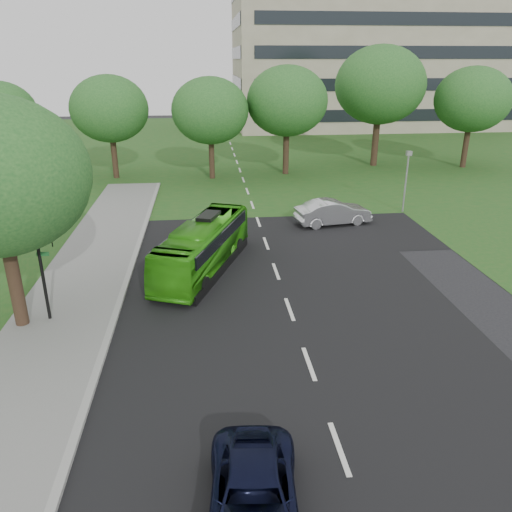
{
  "coord_description": "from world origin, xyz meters",
  "views": [
    {
      "loc": [
        -3.31,
        -16.2,
        9.71
      ],
      "look_at": [
        -1.18,
        4.15,
        1.6
      ],
      "focal_mm": 35.0,
      "sensor_mm": 36.0,
      "label": 1
    }
  ],
  "objects_px": {
    "tree_park_f": "(0,113)",
    "traffic_light": "(44,260)",
    "tree_park_a": "(110,109)",
    "tree_park_b": "(210,111)",
    "sedan": "(333,212)",
    "suv": "(254,501)",
    "office_building": "(371,38)",
    "bus": "(203,246)",
    "tree_park_d": "(380,85)",
    "tree_park_e": "(473,100)",
    "tree_park_c": "(287,101)",
    "camera_pole": "(407,173)"
  },
  "relations": [
    {
      "from": "tree_park_b",
      "to": "tree_park_c",
      "type": "xyz_separation_m",
      "value": [
        6.65,
        1.18,
        0.62
      ]
    },
    {
      "from": "bus",
      "to": "sedan",
      "type": "height_order",
      "value": "bus"
    },
    {
      "from": "office_building",
      "to": "tree_park_d",
      "type": "xyz_separation_m",
      "value": [
        -8.8,
        -31.03,
        -5.06
      ]
    },
    {
      "from": "tree_park_d",
      "to": "camera_pole",
      "type": "xyz_separation_m",
      "value": [
        -3.16,
        -15.72,
        -4.78
      ]
    },
    {
      "from": "traffic_light",
      "to": "sedan",
      "type": "bearing_deg",
      "value": 23.79
    },
    {
      "from": "tree_park_b",
      "to": "traffic_light",
      "type": "relative_size",
      "value": 1.88
    },
    {
      "from": "traffic_light",
      "to": "tree_park_c",
      "type": "bearing_deg",
      "value": 48.16
    },
    {
      "from": "bus",
      "to": "sedan",
      "type": "distance_m",
      "value": 10.36
    },
    {
      "from": "sedan",
      "to": "suv",
      "type": "bearing_deg",
      "value": 151.2
    },
    {
      "from": "tree_park_a",
      "to": "suv",
      "type": "bearing_deg",
      "value": -76.73
    },
    {
      "from": "tree_park_f",
      "to": "tree_park_a",
      "type": "bearing_deg",
      "value": -8.96
    },
    {
      "from": "tree_park_d",
      "to": "camera_pole",
      "type": "distance_m",
      "value": 16.73
    },
    {
      "from": "tree_park_e",
      "to": "tree_park_c",
      "type": "bearing_deg",
      "value": -176.32
    },
    {
      "from": "suv",
      "to": "traffic_light",
      "type": "height_order",
      "value": "traffic_light"
    },
    {
      "from": "tree_park_a",
      "to": "tree_park_e",
      "type": "xyz_separation_m",
      "value": [
        32.4,
        1.25,
        0.41
      ]
    },
    {
      "from": "tree_park_e",
      "to": "sedan",
      "type": "bearing_deg",
      "value": -136.27
    },
    {
      "from": "tree_park_e",
      "to": "suv",
      "type": "distance_m",
      "value": 44.58
    },
    {
      "from": "office_building",
      "to": "tree_park_e",
      "type": "xyz_separation_m",
      "value": [
        -0.54,
        -32.76,
        -6.27
      ]
    },
    {
      "from": "tree_park_b",
      "to": "tree_park_a",
      "type": "bearing_deg",
      "value": 172.88
    },
    {
      "from": "suv",
      "to": "tree_park_b",
      "type": "bearing_deg",
      "value": 95.1
    },
    {
      "from": "tree_park_e",
      "to": "bus",
      "type": "xyz_separation_m",
      "value": [
        -24.92,
        -22.53,
        -5.02
      ]
    },
    {
      "from": "tree_park_e",
      "to": "camera_pole",
      "type": "relative_size",
      "value": 2.22
    },
    {
      "from": "tree_park_c",
      "to": "tree_park_d",
      "type": "relative_size",
      "value": 0.85
    },
    {
      "from": "traffic_light",
      "to": "tree_park_f",
      "type": "bearing_deg",
      "value": 97.06
    },
    {
      "from": "tree_park_f",
      "to": "suv",
      "type": "distance_m",
      "value": 41.72
    },
    {
      "from": "tree_park_a",
      "to": "tree_park_e",
      "type": "distance_m",
      "value": 32.43
    },
    {
      "from": "tree_park_d",
      "to": "traffic_light",
      "type": "height_order",
      "value": "tree_park_d"
    },
    {
      "from": "tree_park_b",
      "to": "tree_park_f",
      "type": "height_order",
      "value": "tree_park_b"
    },
    {
      "from": "tree_park_a",
      "to": "tree_park_b",
      "type": "distance_m",
      "value": 8.41
    },
    {
      "from": "tree_park_e",
      "to": "office_building",
      "type": "bearing_deg",
      "value": 89.06
    },
    {
      "from": "tree_park_f",
      "to": "camera_pole",
      "type": "bearing_deg",
      "value": -25.12
    },
    {
      "from": "sedan",
      "to": "traffic_light",
      "type": "xyz_separation_m",
      "value": [
        -14.08,
        -11.11,
        1.86
      ]
    },
    {
      "from": "tree_park_d",
      "to": "suv",
      "type": "relative_size",
      "value": 2.48
    },
    {
      "from": "office_building",
      "to": "tree_park_a",
      "type": "relative_size",
      "value": 4.68
    },
    {
      "from": "tree_park_f",
      "to": "traffic_light",
      "type": "xyz_separation_m",
      "value": [
        10.83,
        -27.42,
        -2.84
      ]
    },
    {
      "from": "sedan",
      "to": "traffic_light",
      "type": "bearing_deg",
      "value": 118.07
    },
    {
      "from": "office_building",
      "to": "sedan",
      "type": "relative_size",
      "value": 8.5
    },
    {
      "from": "tree_park_a",
      "to": "tree_park_b",
      "type": "xyz_separation_m",
      "value": [
        8.34,
        -1.04,
        -0.13
      ]
    },
    {
      "from": "tree_park_f",
      "to": "bus",
      "type": "height_order",
      "value": "tree_park_f"
    },
    {
      "from": "tree_park_f",
      "to": "bus",
      "type": "relative_size",
      "value": 0.93
    },
    {
      "from": "tree_park_c",
      "to": "tree_park_e",
      "type": "bearing_deg",
      "value": 3.68
    },
    {
      "from": "sedan",
      "to": "tree_park_c",
      "type": "bearing_deg",
      "value": -7.95
    },
    {
      "from": "tree_park_c",
      "to": "suv",
      "type": "relative_size",
      "value": 2.09
    },
    {
      "from": "tree_park_d",
      "to": "traffic_light",
      "type": "relative_size",
      "value": 2.45
    },
    {
      "from": "tree_park_d",
      "to": "traffic_light",
      "type": "distance_m",
      "value": 37.04
    },
    {
      "from": "office_building",
      "to": "tree_park_f",
      "type": "distance_m",
      "value": 53.8
    },
    {
      "from": "camera_pole",
      "to": "tree_park_b",
      "type": "bearing_deg",
      "value": 130.99
    },
    {
      "from": "bus",
      "to": "suv",
      "type": "xyz_separation_m",
      "value": [
        1.0,
        -14.67,
        -0.59
      ]
    },
    {
      "from": "traffic_light",
      "to": "tree_park_a",
      "type": "bearing_deg",
      "value": 78.83
    },
    {
      "from": "tree_park_d",
      "to": "tree_park_e",
      "type": "height_order",
      "value": "tree_park_d"
    }
  ]
}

